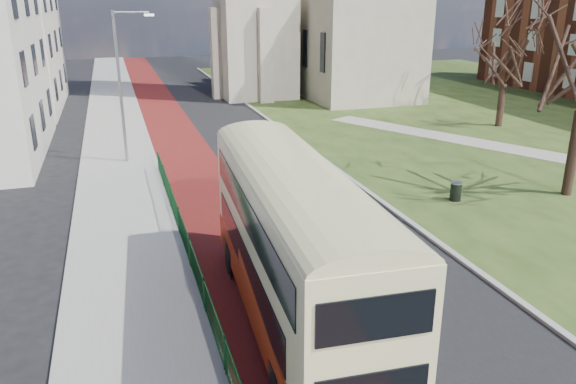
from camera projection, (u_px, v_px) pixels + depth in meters
name	position (u px, v px, depth m)	size (l,w,h in m)	color
ground	(312.00, 313.00, 16.27)	(160.00, 160.00, 0.00)	black
road_carriageway	(226.00, 147.00, 34.75)	(9.00, 120.00, 0.01)	black
bus_lane	(182.00, 150.00, 33.99)	(3.40, 120.00, 0.01)	#591414
pavement_west	(117.00, 154.00, 32.90)	(4.00, 120.00, 0.12)	gray
kerb_west	(152.00, 151.00, 33.46)	(0.25, 120.00, 0.13)	#999993
kerb_east	(287.00, 134.00, 37.83)	(0.25, 80.00, 0.13)	#999993
grass_green	(532.00, 117.00, 43.46)	(40.00, 80.00, 0.04)	#2B4217
pedestrian_railing	(190.00, 253.00, 18.87)	(0.07, 24.00, 1.12)	#0C3717
streetlamp	(122.00, 80.00, 29.81)	(2.13, 0.18, 8.00)	gray
bus	(294.00, 241.00, 14.74)	(3.12, 11.01, 4.55)	#9D2A0E
winter_tree_far	(508.00, 50.00, 38.58)	(5.97, 5.97, 7.66)	#322019
litter_bin	(456.00, 191.00, 25.19)	(0.70, 0.70, 0.85)	black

